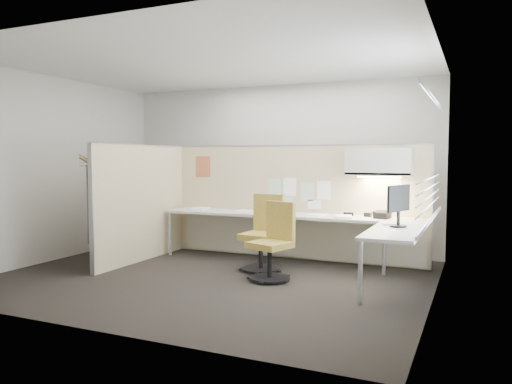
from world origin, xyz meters
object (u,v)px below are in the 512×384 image
at_px(chair_right, 273,244).
at_px(monitor, 399,203).
at_px(phone, 382,215).
at_px(desk, 307,225).
at_px(chair_left, 263,235).

height_order(chair_right, monitor, monitor).
relative_size(chair_right, phone, 4.01).
relative_size(desk, phone, 16.20).
bearing_deg(monitor, chair_right, 122.91).
height_order(desk, phone, phone).
bearing_deg(phone, chair_right, -123.59).
xyz_separation_m(monitor, phone, (-0.33, 0.79, -0.24)).
bearing_deg(desk, phone, 8.65).
bearing_deg(desk, chair_left, -134.50).
bearing_deg(phone, desk, -157.86).
bearing_deg(phone, chair_left, -143.49).
bearing_deg(chair_right, desk, 99.23).
distance_m(monitor, phone, 0.89).
height_order(desk, chair_left, chair_left).
height_order(chair_right, phone, chair_right).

